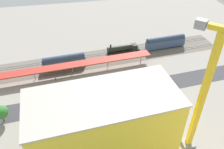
% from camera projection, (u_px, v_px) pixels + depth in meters
% --- Properties ---
extents(ground_plane, '(194.51, 194.51, 0.00)m').
position_uv_depth(ground_plane, '(102.00, 90.00, 91.69)').
color(ground_plane, gray).
rests_on(ground_plane, ground).
extents(rail_bed, '(122.36, 24.50, 0.01)m').
position_uv_depth(rail_bed, '(94.00, 59.00, 108.96)').
color(rail_bed, '#665E54').
rests_on(rail_bed, ground).
extents(street_asphalt, '(121.90, 18.67, 0.01)m').
position_uv_depth(street_asphalt, '(104.00, 95.00, 89.22)').
color(street_asphalt, '#38383D').
rests_on(street_asphalt, ground).
extents(track_rails, '(121.19, 18.11, 0.12)m').
position_uv_depth(track_rails, '(94.00, 59.00, 108.85)').
color(track_rails, '#9E9EA8').
rests_on(track_rails, ground).
extents(platform_canopy_near, '(68.49, 9.95, 4.44)m').
position_uv_depth(platform_canopy_near, '(72.00, 65.00, 97.91)').
color(platform_canopy_near, '#A82D23').
rests_on(platform_canopy_near, ground).
extents(locomotive, '(15.89, 4.05, 5.21)m').
position_uv_depth(locomotive, '(124.00, 49.00, 112.89)').
color(locomotive, black).
rests_on(locomotive, ground).
extents(passenger_coach, '(20.02, 4.65, 6.18)m').
position_uv_depth(passenger_coach, '(165.00, 42.00, 115.42)').
color(passenger_coach, black).
rests_on(passenger_coach, ground).
extents(freight_coach_far, '(18.67, 4.43, 5.88)m').
position_uv_depth(freight_coach_far, '(64.00, 61.00, 102.26)').
color(freight_coach_far, black).
rests_on(freight_coach_far, ground).
extents(parked_car_0, '(4.18, 2.11, 1.69)m').
position_uv_depth(parked_car_0, '(167.00, 80.00, 95.72)').
color(parked_car_0, black).
rests_on(parked_car_0, ground).
extents(parked_car_1, '(4.92, 2.45, 1.80)m').
position_uv_depth(parked_car_1, '(151.00, 82.00, 94.32)').
color(parked_car_1, black).
rests_on(parked_car_1, ground).
extents(parked_car_2, '(4.77, 2.29, 1.74)m').
position_uv_depth(parked_car_2, '(133.00, 84.00, 93.55)').
color(parked_car_2, black).
rests_on(parked_car_2, ground).
extents(parked_car_3, '(4.13, 2.09, 1.68)m').
position_uv_depth(parked_car_3, '(115.00, 87.00, 92.00)').
color(parked_car_3, black).
rests_on(parked_car_3, ground).
extents(parked_car_4, '(4.70, 2.04, 1.57)m').
position_uv_depth(parked_car_4, '(94.00, 89.00, 91.29)').
color(parked_car_4, black).
rests_on(parked_car_4, ground).
extents(parked_car_5, '(4.24, 2.04, 1.72)m').
position_uv_depth(parked_car_5, '(75.00, 91.00, 89.86)').
color(parked_car_5, black).
rests_on(parked_car_5, ground).
extents(construction_building, '(40.57, 20.49, 19.34)m').
position_uv_depth(construction_building, '(104.00, 124.00, 65.43)').
color(construction_building, yellow).
rests_on(construction_building, ground).
extents(construction_roof_slab, '(41.21, 21.13, 0.40)m').
position_uv_depth(construction_roof_slab, '(103.00, 98.00, 59.50)').
color(construction_roof_slab, '#ADA89E').
rests_on(construction_roof_slab, construction_building).
extents(tower_crane, '(18.67, 18.22, 39.21)m').
position_uv_depth(tower_crane, '(212.00, 89.00, 57.17)').
color(tower_crane, gray).
rests_on(tower_crane, ground).
extents(box_truck_0, '(9.88, 2.92, 3.33)m').
position_uv_depth(box_truck_0, '(99.00, 106.00, 82.43)').
color(box_truck_0, black).
rests_on(box_truck_0, ground).
extents(box_truck_1, '(8.57, 3.67, 3.37)m').
position_uv_depth(box_truck_1, '(82.00, 113.00, 79.85)').
color(box_truck_1, black).
rests_on(box_truck_1, ground).
extents(street_tree_0, '(4.57, 4.57, 6.57)m').
position_uv_depth(street_tree_0, '(1.00, 112.00, 76.42)').
color(street_tree_0, brown).
rests_on(street_tree_0, ground).
extents(street_tree_1, '(5.45, 5.45, 7.69)m').
position_uv_depth(street_tree_1, '(40.00, 103.00, 78.98)').
color(street_tree_1, brown).
rests_on(street_tree_1, ground).
extents(street_tree_2, '(4.78, 4.78, 7.53)m').
position_uv_depth(street_tree_2, '(62.00, 98.00, 80.55)').
color(street_tree_2, brown).
rests_on(street_tree_2, ground).
extents(street_tree_3, '(4.10, 4.10, 6.93)m').
position_uv_depth(street_tree_3, '(54.00, 101.00, 79.87)').
color(street_tree_3, brown).
rests_on(street_tree_3, ground).
extents(street_tree_4, '(5.82, 5.82, 8.11)m').
position_uv_depth(street_tree_4, '(74.00, 99.00, 80.14)').
color(street_tree_4, brown).
rests_on(street_tree_4, ground).
extents(street_tree_5, '(4.76, 4.76, 7.25)m').
position_uv_depth(street_tree_5, '(67.00, 99.00, 80.54)').
color(street_tree_5, brown).
rests_on(street_tree_5, ground).
extents(traffic_light, '(0.50, 0.36, 7.05)m').
position_uv_depth(traffic_light, '(56.00, 83.00, 87.65)').
color(traffic_light, '#333333').
rests_on(traffic_light, ground).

